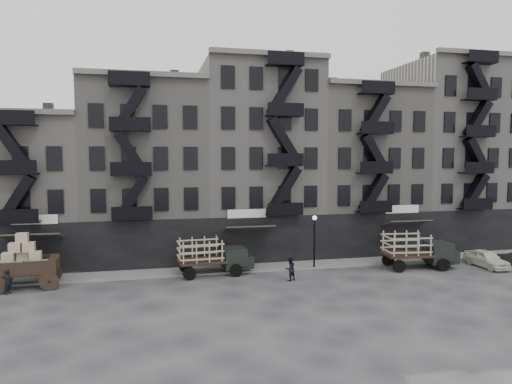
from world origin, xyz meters
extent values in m
plane|color=#38383A|center=(0.00, 0.00, 0.00)|extent=(140.00, 140.00, 0.00)
cube|color=slate|center=(0.00, 3.75, 0.07)|extent=(55.00, 2.50, 0.15)
cube|color=gray|center=(-20.00, 10.00, 6.00)|extent=(10.00, 10.00, 12.00)
cube|color=black|center=(-20.00, 5.05, 2.00)|extent=(10.00, 0.35, 4.00)
cube|color=#595651|center=(-20.00, 4.85, 12.20)|extent=(10.00, 0.50, 0.40)
cube|color=#4C4744|center=(-17.50, 10.00, 12.60)|extent=(0.70, 0.70, 1.20)
cube|color=gray|center=(-10.00, 10.00, 7.50)|extent=(10.00, 10.00, 15.00)
cube|color=black|center=(-10.00, 5.05, 2.00)|extent=(10.00, 0.35, 4.00)
cube|color=#595651|center=(-10.00, 4.85, 15.20)|extent=(10.00, 0.50, 0.40)
cube|color=#4C4744|center=(-13.00, 10.00, 15.60)|extent=(0.70, 0.70, 1.20)
cube|color=#4C4744|center=(-7.50, 10.00, 15.60)|extent=(0.70, 0.70, 1.20)
cube|color=gray|center=(0.00, 10.00, 8.50)|extent=(10.00, 10.00, 17.00)
cube|color=black|center=(0.00, 5.05, 2.00)|extent=(10.00, 0.35, 4.00)
cube|color=#595651|center=(0.00, 4.85, 17.20)|extent=(10.00, 0.50, 0.40)
cube|color=#4C4744|center=(-3.00, 10.00, 17.60)|extent=(0.70, 0.70, 1.20)
cube|color=#4C4744|center=(2.50, 10.00, 17.60)|extent=(0.70, 0.70, 1.20)
cube|color=gray|center=(10.00, 10.00, 7.50)|extent=(10.00, 10.00, 15.00)
cube|color=black|center=(10.00, 5.05, 2.00)|extent=(10.00, 0.35, 4.00)
cube|color=#595651|center=(10.00, 4.85, 15.20)|extent=(10.00, 0.50, 0.40)
cube|color=#4C4744|center=(7.00, 10.00, 15.60)|extent=(0.70, 0.70, 1.20)
cube|color=#4C4744|center=(12.50, 10.00, 15.60)|extent=(0.70, 0.70, 1.20)
cube|color=gray|center=(20.00, 10.00, 9.00)|extent=(10.00, 10.00, 18.00)
cube|color=black|center=(20.00, 5.05, 2.00)|extent=(10.00, 0.35, 4.00)
cube|color=#595651|center=(20.00, 4.85, 18.20)|extent=(10.00, 0.50, 0.40)
cube|color=#4C4744|center=(17.00, 10.00, 18.60)|extent=(0.70, 0.70, 1.20)
cube|color=#4C4744|center=(22.50, 10.00, 18.60)|extent=(0.70, 0.70, 1.20)
cylinder|color=black|center=(3.00, 2.60, 2.00)|extent=(0.14, 0.14, 4.00)
sphere|color=silver|center=(3.00, 2.60, 4.10)|extent=(0.36, 0.36, 0.36)
cube|color=black|center=(-18.00, 1.97, 1.13)|extent=(4.25, 2.50, 0.23)
cylinder|color=black|center=(-19.68, 2.96, 0.62)|extent=(1.25, 0.22, 1.25)
cylinder|color=black|center=(-16.32, 0.97, 0.62)|extent=(1.25, 0.22, 1.25)
cylinder|color=black|center=(-16.52, 3.23, 0.62)|extent=(1.25, 0.22, 1.25)
cube|color=black|center=(-16.19, 2.12, 1.59)|extent=(0.72, 1.86, 0.91)
cube|color=black|center=(-5.87, 2.56, 1.11)|extent=(3.71, 2.33, 0.19)
cube|color=black|center=(-3.45, 2.71, 1.21)|extent=(1.80, 2.00, 1.58)
cube|color=black|center=(-2.50, 2.77, 0.90)|extent=(0.94, 1.63, 0.95)
cylinder|color=black|center=(-3.49, 1.65, 0.47)|extent=(0.96, 0.29, 0.95)
cylinder|color=black|center=(-3.62, 3.76, 0.47)|extent=(0.96, 0.29, 0.95)
cylinder|color=black|center=(-6.96, 1.44, 0.47)|extent=(0.96, 0.29, 0.95)
cylinder|color=black|center=(-7.09, 3.54, 0.47)|extent=(0.96, 0.29, 0.95)
cube|color=black|center=(10.34, 1.02, 1.15)|extent=(3.95, 2.60, 0.20)
cube|color=black|center=(12.84, 0.73, 1.26)|extent=(1.97, 2.16, 1.64)
cube|color=black|center=(13.82, 0.62, 0.93)|extent=(1.06, 1.73, 0.99)
cylinder|color=black|center=(12.61, -0.34, 0.49)|extent=(1.01, 0.35, 0.99)
cylinder|color=black|center=(12.86, 1.84, 0.49)|extent=(1.01, 0.35, 0.99)
cylinder|color=black|center=(9.02, 0.07, 0.49)|extent=(1.01, 0.35, 0.99)
cylinder|color=black|center=(9.26, 2.24, 0.49)|extent=(1.01, 0.35, 0.99)
imported|color=silver|center=(16.82, 0.05, 0.69)|extent=(1.68, 4.08, 1.38)
imported|color=black|center=(-18.75, 0.72, 0.83)|extent=(0.64, 0.72, 1.65)
imported|color=black|center=(0.11, -0.27, 0.86)|extent=(1.04, 0.96, 1.73)
camera|label=1|loc=(-9.44, -31.23, 9.02)|focal=32.00mm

